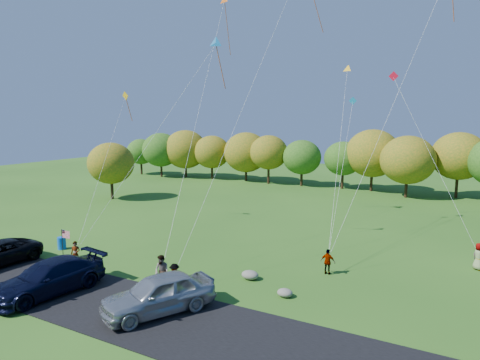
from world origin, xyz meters
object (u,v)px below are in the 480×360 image
(flyer_b, at_px, (162,271))
(trash_barrel, at_px, (62,243))
(minivan_silver, at_px, (159,294))
(flyer_d, at_px, (328,262))
(flyer_c, at_px, (175,277))
(minivan_navy, at_px, (49,278))
(flyer_e, at_px, (479,256))
(park_bench, at_px, (28,248))
(flyer_a, at_px, (76,254))

(flyer_b, height_order, trash_barrel, flyer_b)
(minivan_silver, relative_size, flyer_d, 3.57)
(flyer_c, xyz_separation_m, trash_barrel, (-12.34, 2.08, -0.32))
(minivan_silver, bearing_deg, flyer_b, 154.16)
(flyer_c, bearing_deg, flyer_d, -127.36)
(minivan_silver, bearing_deg, flyer_d, 86.02)
(minivan_navy, height_order, minivan_silver, minivan_silver)
(flyer_e, xyz_separation_m, park_bench, (-28.78, -12.33, -0.43))
(minivan_navy, height_order, flyer_c, minivan_navy)
(flyer_d, distance_m, flyer_e, 10.11)
(minivan_navy, height_order, flyer_d, minivan_navy)
(minivan_silver, height_order, flyer_d, minivan_silver)
(flyer_c, bearing_deg, flyer_b, 8.64)
(flyer_a, xyz_separation_m, trash_barrel, (-4.02, 2.08, -0.39))
(flyer_b, xyz_separation_m, park_bench, (-12.41, 0.01, -0.49))
(flyer_e, bearing_deg, flyer_c, 80.36)
(flyer_c, xyz_separation_m, park_bench, (-13.35, 0.01, -0.32))
(park_bench, distance_m, trash_barrel, 2.31)
(minivan_silver, bearing_deg, trash_barrel, -172.34)
(minivan_navy, bearing_deg, flyer_e, 45.35)
(flyer_c, distance_m, flyer_d, 9.73)
(minivan_silver, bearing_deg, flyer_c, 139.64)
(flyer_a, distance_m, trash_barrel, 4.54)
(flyer_b, bearing_deg, park_bench, -176.00)
(flyer_b, distance_m, flyer_d, 10.43)
(park_bench, bearing_deg, flyer_e, 33.81)
(minivan_silver, relative_size, flyer_e, 3.24)
(flyer_e, bearing_deg, flyer_b, 78.71)
(flyer_b, distance_m, park_bench, 12.42)
(minivan_navy, bearing_deg, flyer_d, 47.75)
(trash_barrel, bearing_deg, minivan_silver, -19.90)
(flyer_a, bearing_deg, flyer_e, 0.53)
(flyer_a, relative_size, trash_barrel, 1.84)
(minivan_silver, bearing_deg, minivan_navy, -143.08)
(flyer_c, bearing_deg, flyer_a, 8.64)
(minivan_navy, distance_m, flyer_a, 4.67)
(flyer_a, relative_size, flyer_b, 0.89)
(flyer_e, distance_m, trash_barrel, 29.60)
(flyer_c, relative_size, flyer_d, 0.96)
(flyer_b, distance_m, flyer_e, 20.50)
(minivan_silver, relative_size, flyer_c, 3.71)
(trash_barrel, bearing_deg, minivan_navy, -42.73)
(flyer_a, relative_size, flyer_e, 0.95)
(flyer_c, xyz_separation_m, flyer_d, (7.00, 6.76, 0.03))
(minivan_silver, xyz_separation_m, flyer_d, (5.87, 9.56, -0.24))
(minivan_navy, xyz_separation_m, flyer_e, (21.24, 16.28, -0.09))
(flyer_e, bearing_deg, trash_barrel, 61.98)
(flyer_b, bearing_deg, flyer_c, 4.04)
(flyer_a, bearing_deg, minivan_navy, -84.52)
(minivan_navy, height_order, trash_barrel, minivan_navy)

